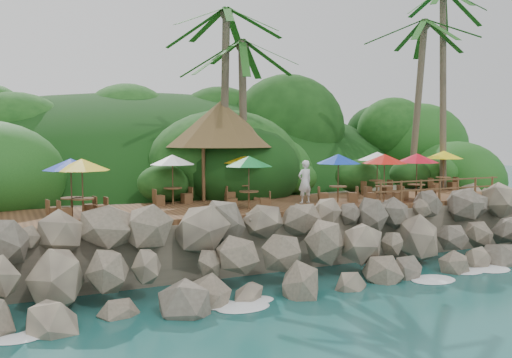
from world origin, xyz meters
name	(u,v)px	position (x,y,z in m)	size (l,w,h in m)	color
ground	(333,294)	(0.00, 0.00, 0.00)	(140.00, 140.00, 0.00)	#19514F
land_base	(184,206)	(0.00, 16.00, 1.05)	(32.00, 25.20, 2.10)	gray
jungle_hill	(153,208)	(0.00, 23.50, 0.00)	(44.80, 28.00, 15.40)	#143811
seawall	(303,249)	(0.00, 2.00, 1.15)	(29.00, 4.00, 2.30)	gray
terrace	(256,207)	(0.00, 6.00, 2.20)	(26.00, 5.00, 0.20)	brown
jungle_foliage	(190,226)	(0.00, 15.00, 0.00)	(44.00, 16.00, 12.00)	#143811
foam_line	(328,291)	(0.00, 0.30, 0.03)	(25.20, 0.80, 0.06)	white
palapa	(221,124)	(-0.22, 9.48, 5.79)	(5.42, 5.42, 4.60)	brown
dining_clusters	(244,164)	(-0.58, 5.91, 4.07)	(25.38, 5.17, 2.14)	brown
railing	(440,188)	(8.06, 3.65, 2.91)	(7.20, 0.10, 1.00)	brown
waiter	(305,182)	(2.14, 5.55, 3.24)	(0.68, 0.45, 1.88)	silver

